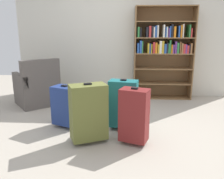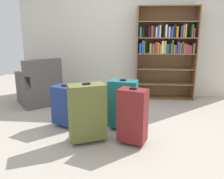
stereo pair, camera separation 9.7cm
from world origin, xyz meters
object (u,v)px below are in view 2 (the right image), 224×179
Objects in this scene: suitcase_navy_blue at (66,105)px; bookshelf at (166,49)px; suitcase_teal at (123,104)px; suitcase_dark_red at (133,115)px; mug at (69,105)px; armchair at (40,88)px; suitcase_olive at (87,112)px.

bookshelf is at bearing 45.44° from suitcase_navy_blue.
suitcase_dark_red is at bearing -72.67° from suitcase_teal.
armchair is at bearing 164.62° from mug.
suitcase_dark_red is (1.80, -1.54, 0.06)m from armchair.
armchair is 1.98m from suitcase_teal.
suitcase_teal reaches higher than suitcase_dark_red.
suitcase_olive is at bearing -65.75° from mug.
mug is 0.16× the size of suitcase_dark_red.
suitcase_teal is 1.01× the size of suitcase_dark_red.
suitcase_navy_blue is (-0.99, 0.49, -0.05)m from suitcase_dark_red.
armchair reaches higher than suitcase_dark_red.
mug is at bearing -156.41° from bookshelf.
suitcase_dark_red is (1.18, -1.37, 0.33)m from mug.
armchair is at bearing 128.90° from suitcase_olive.
armchair is 0.70m from mug.
suitcase_olive reaches higher than suitcase_navy_blue.
bookshelf is at bearing 23.59° from mug.
mug is 0.16× the size of suitcase_teal.
armchair is 8.21× the size of mug.
suitcase_olive is at bearing -119.85° from bookshelf.
suitcase_dark_red is at bearing -40.55° from armchair.
suitcase_dark_red is 0.57m from suitcase_olive.
suitcase_olive is (0.61, -1.35, 0.36)m from mug.
bookshelf is at bearing 72.98° from suitcase_dark_red.
bookshelf reaches higher than suitcase_teal.
suitcase_teal is (-0.81, -1.72, -0.65)m from bookshelf.
suitcase_teal is at bearing -33.17° from armchair.
armchair is at bearing 139.45° from suitcase_dark_red.
suitcase_dark_red is at bearing -1.82° from suitcase_olive.
suitcase_navy_blue is (-0.85, 0.04, -0.05)m from suitcase_teal.
mug is 0.15× the size of suitcase_olive.
mug is at bearing 102.33° from suitcase_navy_blue.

